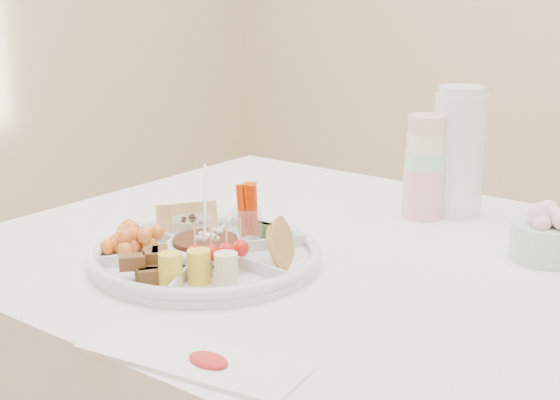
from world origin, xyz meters
The scene contains 12 objects.
party_tray centered at (-0.28, -0.19, 0.78)m, with size 0.38×0.38×0.04m, color silver.
bean_dip centered at (-0.28, -0.19, 0.79)m, with size 0.11×0.11×0.04m, color black.
tortillas centered at (-0.16, -0.13, 0.80)m, with size 0.10×0.10×0.06m, color #AC894E, non-canonical shape.
carrot_cucumber centered at (-0.27, -0.06, 0.82)m, with size 0.11×0.11×0.10m, color #D83502, non-canonical shape.
pita_raisins centered at (-0.39, -0.11, 0.80)m, with size 0.10×0.10×0.05m, color tan, non-canonical shape.
cherries centered at (-0.40, -0.24, 0.79)m, with size 0.12×0.12×0.05m, color orange, non-canonical shape.
granola_chunks centered at (-0.29, -0.32, 0.79)m, with size 0.10×0.10×0.05m, color #3E2C16, non-canonical shape.
banana_tomato centered at (-0.17, -0.26, 0.82)m, with size 0.12×0.12×0.10m, color #FFE99C, non-canonical shape.
cup_stack centered at (-0.12, 0.28, 0.87)m, with size 0.08×0.08×0.23m, color #B4C0B3.
thermos centered at (-0.08, 0.34, 0.89)m, with size 0.10×0.10×0.26m, color white.
flower_bowl centered at (0.16, 0.19, 0.81)m, with size 0.13×0.13×0.09m, color #99CAB7.
placemat centered at (-0.06, -0.45, 0.76)m, with size 0.30×0.10×0.01m, color silver.
Camera 1 is at (0.56, -1.09, 1.22)m, focal length 50.00 mm.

